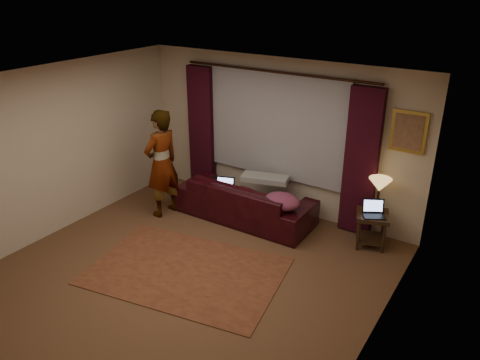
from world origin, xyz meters
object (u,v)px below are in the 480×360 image
at_px(end_table, 371,230).
at_px(laptop_table, 375,209).
at_px(sofa, 245,193).
at_px(tiffany_lamp, 378,195).
at_px(person, 162,164).
at_px(laptop_sofa, 224,186).

bearing_deg(end_table, laptop_table, -61.62).
height_order(sofa, tiffany_lamp, tiffany_lamp).
relative_size(sofa, tiffany_lamp, 4.34).
bearing_deg(end_table, tiffany_lamp, 82.45).
height_order(end_table, laptop_table, laptop_table).
distance_m(tiffany_lamp, person, 3.47).
xyz_separation_m(end_table, laptop_table, (0.04, -0.07, 0.38)).
height_order(sofa, person, person).
distance_m(end_table, laptop_table, 0.39).
relative_size(laptop_sofa, end_table, 0.62).
bearing_deg(laptop_sofa, end_table, -7.98).
distance_m(sofa, end_table, 2.07).
distance_m(tiffany_lamp, laptop_table, 0.24).
distance_m(laptop_sofa, tiffany_lamp, 2.45).
distance_m(sofa, person, 1.46).
height_order(end_table, tiffany_lamp, tiffany_lamp).
relative_size(end_table, tiffany_lamp, 1.02).
xyz_separation_m(tiffany_lamp, person, (-3.32, -0.99, 0.11)).
bearing_deg(laptop_table, sofa, 157.08).
bearing_deg(laptop_sofa, tiffany_lamp, -5.55).
xyz_separation_m(end_table, tiffany_lamp, (0.01, 0.11, 0.53)).
bearing_deg(sofa, tiffany_lamp, -169.26).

